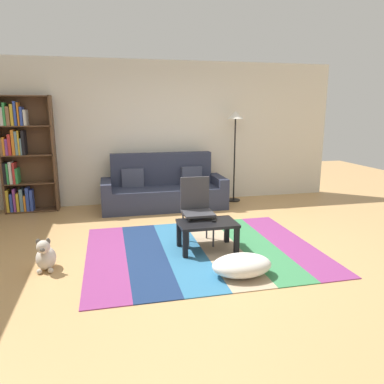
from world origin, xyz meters
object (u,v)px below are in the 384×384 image
dog (46,256)px  folding_chair (196,205)px  standing_lamp (235,127)px  tv_remote (214,220)px  pouf (242,265)px  bookshelf (22,156)px  coffee_table (207,227)px  couch (164,190)px

dog → folding_chair: bearing=14.4°
standing_lamp → tv_remote: (-1.12, -2.41, -1.08)m
dog → folding_chair: folding_chair is taller
pouf → dog: size_ratio=1.68×
tv_remote → dog: bearing=-153.2°
bookshelf → tv_remote: 3.79m
pouf → standing_lamp: 3.70m
coffee_table → pouf: 0.87m
bookshelf → standing_lamp: size_ratio=1.15×
dog → tv_remote: 2.08m
pouf → standing_lamp: bearing=72.2°
folding_chair → coffee_table: bearing=-61.9°
standing_lamp → folding_chair: bearing=-121.2°
standing_lamp → coffee_table: bearing=-116.5°
bookshelf → coffee_table: bearing=-43.5°
bookshelf → dog: bookshelf is taller
standing_lamp → folding_chair: size_ratio=1.96×
bookshelf → folding_chair: size_ratio=2.26×
pouf → tv_remote: bearing=93.9°
bookshelf → folding_chair: 3.46m
standing_lamp → couch: bearing=-172.7°
coffee_table → folding_chair: (-0.07, 0.32, 0.22)m
standing_lamp → tv_remote: 2.87m
folding_chair → dog: bearing=-149.1°
coffee_table → pouf: bearing=-79.0°
bookshelf → coffee_table: size_ratio=2.73×
standing_lamp → dog: bearing=-140.6°
pouf → folding_chair: 1.25m
coffee_table → folding_chair: size_ratio=0.83×
coffee_table → dog: (-1.96, -0.16, -0.15)m
pouf → standing_lamp: (1.06, 3.28, 1.34)m
bookshelf → dog: 2.92m
couch → folding_chair: size_ratio=2.51×
dog → folding_chair: (1.89, 0.48, 0.37)m
dog → couch: bearing=54.4°
pouf → standing_lamp: standing_lamp is taller
couch → standing_lamp: bearing=7.3°
tv_remote → pouf: bearing=-64.8°
couch → coffee_table: bearing=-84.4°
bookshelf → dog: bearing=-75.1°
tv_remote → standing_lamp: bearing=86.5°
dog → standing_lamp: bearing=39.4°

